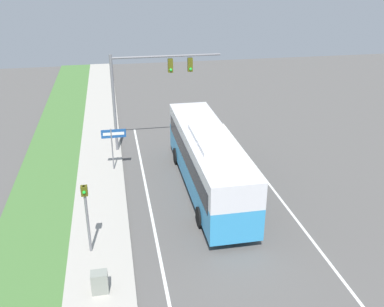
{
  "coord_description": "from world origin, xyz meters",
  "views": [
    {
      "loc": [
        -5.14,
        -16.89,
        11.85
      ],
      "look_at": [
        -0.82,
        5.43,
        1.84
      ],
      "focal_mm": 40.0,
      "sensor_mm": 36.0,
      "label": 1
    }
  ],
  "objects": [
    {
      "name": "lane_divider_near",
      "position": [
        -3.6,
        0.0,
        0.0
      ],
      "size": [
        0.14,
        30.0,
        0.01
      ],
      "color": "silver",
      "rests_on": "ground_plane"
    },
    {
      "name": "pedestrian_signal",
      "position": [
        -6.59,
        -0.52,
        2.29
      ],
      "size": [
        0.28,
        0.34,
        3.4
      ],
      "color": "slate",
      "rests_on": "ground_plane"
    },
    {
      "name": "ground_plane",
      "position": [
        0.0,
        0.0,
        0.0
      ],
      "size": [
        80.0,
        80.0,
        0.0
      ],
      "primitive_type": "plane",
      "color": "#565451"
    },
    {
      "name": "utility_cabinet",
      "position": [
        -6.17,
        -3.27,
        0.57
      ],
      "size": [
        0.65,
        0.49,
        0.91
      ],
      "color": "gray",
      "rests_on": "sidewalk"
    },
    {
      "name": "sidewalk",
      "position": [
        -6.2,
        0.0,
        0.06
      ],
      "size": [
        2.8,
        80.0,
        0.12
      ],
      "color": "#ADA89E",
      "rests_on": "ground_plane"
    },
    {
      "name": "signal_gantry",
      "position": [
        -2.84,
        10.92,
        4.83
      ],
      "size": [
        7.3,
        0.41,
        6.7
      ],
      "color": "slate",
      "rests_on": "ground_plane"
    },
    {
      "name": "street_sign",
      "position": [
        -5.28,
        7.85,
        2.04
      ],
      "size": [
        1.5,
        0.08,
        2.8
      ],
      "color": "slate",
      "rests_on": "ground_plane"
    },
    {
      "name": "bus",
      "position": [
        -0.13,
        4.42,
        1.96
      ],
      "size": [
        2.68,
        12.12,
        3.58
      ],
      "color": "#3393D1",
      "rests_on": "ground_plane"
    },
    {
      "name": "grass_verge",
      "position": [
        -9.4,
        0.0,
        0.05
      ],
      "size": [
        3.6,
        80.0,
        0.1
      ],
      "color": "#477538",
      "rests_on": "ground_plane"
    },
    {
      "name": "lane_divider_far",
      "position": [
        3.6,
        0.0,
        0.0
      ],
      "size": [
        0.14,
        30.0,
        0.01
      ],
      "color": "silver",
      "rests_on": "ground_plane"
    }
  ]
}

